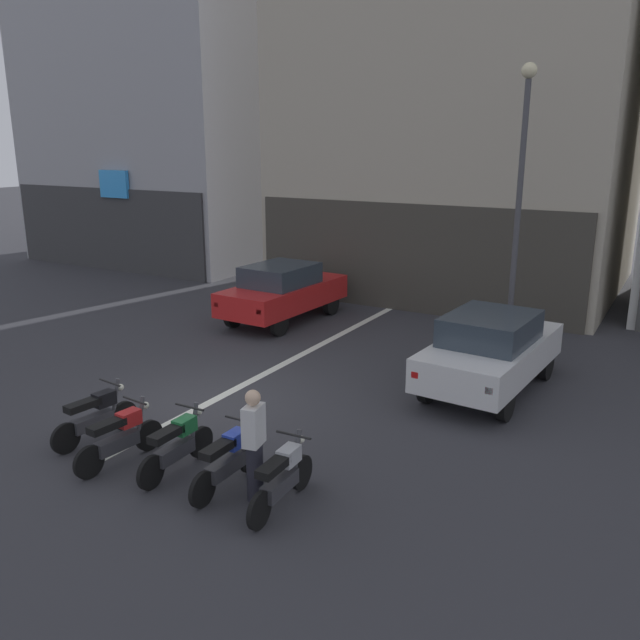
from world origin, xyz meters
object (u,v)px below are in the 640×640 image
(car_red_crossing_near, at_px, (283,291))
(person_by_motorcycles, at_px, (254,445))
(motorcycle_black_row_leftmost, at_px, (96,415))
(motorcycle_green_row_centre, at_px, (177,445))
(motorcycle_blue_row_right_mid, at_px, (228,459))
(street_lamp, at_px, (521,180))
(car_white_parked_kerbside, at_px, (491,349))
(motorcycle_silver_row_rightmost, at_px, (282,477))
(motorcycle_red_row_left_mid, at_px, (120,436))

(car_red_crossing_near, bearing_deg, person_by_motorcycles, -59.14)
(motorcycle_black_row_leftmost, xyz_separation_m, person_by_motorcycles, (3.45, -0.21, 0.40))
(motorcycle_green_row_centre, height_order, motorcycle_blue_row_right_mid, same)
(motorcycle_blue_row_right_mid, xyz_separation_m, person_by_motorcycles, (0.54, -0.08, 0.40))
(motorcycle_green_row_centre, bearing_deg, car_red_crossing_near, 112.68)
(street_lamp, xyz_separation_m, motorcycle_blue_row_right_mid, (-1.71, -9.19, -3.61))
(motorcycle_green_row_centre, xyz_separation_m, motorcycle_blue_row_right_mid, (0.97, 0.01, 0.00))
(car_white_parked_kerbside, height_order, street_lamp, street_lamp)
(person_by_motorcycles, bearing_deg, car_white_parked_kerbside, 74.14)
(motorcycle_silver_row_rightmost, distance_m, person_by_motorcycles, 0.59)
(motorcycle_red_row_left_mid, height_order, person_by_motorcycles, person_by_motorcycles)
(motorcycle_green_row_centre, height_order, person_by_motorcycles, person_by_motorcycles)
(motorcycle_red_row_left_mid, height_order, motorcycle_blue_row_right_mid, same)
(car_white_parked_kerbside, xyz_separation_m, person_by_motorcycles, (-1.66, -5.84, -0.03))
(street_lamp, relative_size, person_by_motorcycles, 4.00)
(street_lamp, relative_size, motorcycle_blue_row_right_mid, 4.00)
(motorcycle_black_row_leftmost, distance_m, person_by_motorcycles, 3.48)
(person_by_motorcycles, bearing_deg, motorcycle_silver_row_rightmost, 4.62)
(street_lamp, height_order, motorcycle_blue_row_right_mid, street_lamp)
(car_red_crossing_near, distance_m, street_lamp, 6.96)
(motorcycle_green_row_centre, bearing_deg, car_white_parked_kerbside, 61.23)
(motorcycle_black_row_leftmost, relative_size, person_by_motorcycles, 1.00)
(car_red_crossing_near, height_order, person_by_motorcycles, person_by_motorcycles)
(motorcycle_green_row_centre, distance_m, motorcycle_silver_row_rightmost, 1.95)
(motorcycle_black_row_leftmost, bearing_deg, motorcycle_green_row_centre, -4.14)
(car_white_parked_kerbside, bearing_deg, motorcycle_blue_row_right_mid, -110.85)
(car_red_crossing_near, xyz_separation_m, motorcycle_blue_row_right_mid, (4.39, -8.17, -0.43))
(car_white_parked_kerbside, bearing_deg, motorcycle_red_row_left_mid, -124.57)
(street_lamp, height_order, person_by_motorcycles, street_lamp)
(motorcycle_red_row_left_mid, distance_m, motorcycle_green_row_centre, 1.00)
(motorcycle_black_row_leftmost, bearing_deg, car_white_parked_kerbside, 47.77)
(car_red_crossing_near, xyz_separation_m, car_white_parked_kerbside, (6.59, -2.40, 0.00))
(car_red_crossing_near, bearing_deg, street_lamp, 9.53)
(street_lamp, distance_m, motorcycle_black_row_leftmost, 10.80)
(motorcycle_silver_row_rightmost, bearing_deg, motorcycle_green_row_centre, 178.97)
(street_lamp, relative_size, motorcycle_green_row_centre, 3.99)
(motorcycle_red_row_left_mid, xyz_separation_m, motorcycle_silver_row_rightmost, (2.92, 0.20, 0.00))
(car_white_parked_kerbside, relative_size, motorcycle_blue_row_right_mid, 2.52)
(motorcycle_red_row_left_mid, bearing_deg, car_white_parked_kerbside, 55.43)
(car_white_parked_kerbside, xyz_separation_m, motorcycle_black_row_leftmost, (-5.11, -5.63, -0.43))
(motorcycle_blue_row_right_mid, relative_size, motorcycle_silver_row_rightmost, 1.00)
(car_white_parked_kerbside, bearing_deg, motorcycle_green_row_centre, -118.77)
(motorcycle_red_row_left_mid, distance_m, motorcycle_silver_row_rightmost, 2.92)
(car_red_crossing_near, bearing_deg, motorcycle_green_row_centre, -67.32)
(car_white_parked_kerbside, relative_size, motorcycle_black_row_leftmost, 2.53)
(motorcycle_silver_row_rightmost, height_order, person_by_motorcycles, person_by_motorcycles)
(street_lamp, bearing_deg, motorcycle_silver_row_rightmost, -94.60)
(motorcycle_silver_row_rightmost, bearing_deg, motorcycle_blue_row_right_mid, 177.52)
(motorcycle_black_row_leftmost, bearing_deg, motorcycle_blue_row_right_mid, -2.62)
(motorcycle_black_row_leftmost, distance_m, motorcycle_silver_row_rightmost, 3.89)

